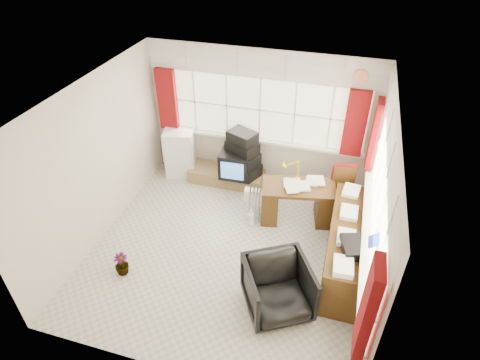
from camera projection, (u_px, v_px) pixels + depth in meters
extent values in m
plane|color=beige|center=(227.00, 250.00, 6.18)|extent=(4.00, 4.00, 0.00)
plane|color=beige|center=(260.00, 120.00, 7.01)|extent=(4.00, 0.00, 4.00)
plane|color=beige|center=(161.00, 302.00, 3.89)|extent=(4.00, 0.00, 4.00)
plane|color=beige|center=(96.00, 162.00, 5.91)|extent=(0.00, 4.00, 4.00)
plane|color=beige|center=(377.00, 211.00, 5.00)|extent=(0.00, 4.00, 4.00)
plane|color=white|center=(222.00, 100.00, 4.72)|extent=(4.00, 4.00, 0.00)
plane|color=beige|center=(260.00, 110.00, 6.88)|extent=(3.60, 0.00, 3.60)
cube|color=white|center=(259.00, 140.00, 7.19)|extent=(3.70, 0.12, 0.05)
cube|color=white|center=(195.00, 102.00, 7.14)|extent=(0.03, 0.02, 1.10)
cube|color=white|center=(227.00, 106.00, 7.01)|extent=(0.03, 0.02, 1.10)
cube|color=white|center=(260.00, 110.00, 6.87)|extent=(0.03, 0.02, 1.10)
cube|color=white|center=(295.00, 114.00, 6.73)|extent=(0.03, 0.02, 1.10)
cube|color=white|center=(331.00, 119.00, 6.60)|extent=(0.03, 0.02, 1.10)
plane|color=beige|center=(379.00, 199.00, 4.89)|extent=(0.00, 3.60, 3.60)
cube|color=white|center=(366.00, 233.00, 5.23)|extent=(0.12, 3.70, 0.05)
cube|color=white|center=(376.00, 271.00, 3.95)|extent=(0.02, 0.03, 1.10)
cube|color=white|center=(377.00, 231.00, 4.42)|extent=(0.02, 0.03, 1.10)
cube|color=white|center=(378.00, 198.00, 4.89)|extent=(0.02, 0.03, 1.10)
cube|color=white|center=(378.00, 172.00, 5.36)|extent=(0.02, 0.03, 1.10)
cube|color=white|center=(379.00, 149.00, 5.82)|extent=(0.02, 0.03, 1.10)
cube|color=maroon|center=(167.00, 100.00, 7.20)|extent=(0.35, 0.10, 1.15)
cube|color=maroon|center=(355.00, 124.00, 6.45)|extent=(0.35, 0.10, 1.15)
cube|color=maroon|center=(374.00, 135.00, 6.15)|extent=(0.10, 0.35, 1.15)
cube|color=maroon|center=(368.00, 310.00, 3.58)|extent=(0.10, 0.35, 1.15)
cube|color=white|center=(261.00, 65.00, 6.40)|extent=(3.95, 0.08, 0.48)
cube|color=white|center=(391.00, 142.00, 4.42)|extent=(0.08, 3.95, 0.48)
cube|color=#523513|center=(299.00, 188.00, 6.41)|extent=(1.26, 0.80, 0.05)
cube|color=#523513|center=(270.00, 203.00, 6.63)|extent=(0.37, 0.56, 0.62)
cube|color=#523513|center=(325.00, 205.00, 6.57)|extent=(0.37, 0.56, 0.62)
cube|color=white|center=(299.00, 186.00, 6.38)|extent=(0.25, 0.30, 0.02)
cube|color=white|center=(299.00, 186.00, 6.38)|extent=(0.25, 0.30, 0.02)
cube|color=white|center=(299.00, 185.00, 6.38)|extent=(0.25, 0.30, 0.02)
cube|color=white|center=(299.00, 185.00, 6.38)|extent=(0.25, 0.30, 0.02)
cube|color=white|center=(299.00, 185.00, 6.38)|extent=(0.25, 0.30, 0.02)
cube|color=white|center=(299.00, 185.00, 6.37)|extent=(0.25, 0.30, 0.02)
cylinder|color=yellow|center=(297.00, 179.00, 6.53)|extent=(0.09, 0.09, 0.02)
cylinder|color=yellow|center=(298.00, 171.00, 6.43)|extent=(0.02, 0.02, 0.34)
cone|color=yellow|center=(299.00, 164.00, 6.35)|extent=(0.15, 0.13, 0.14)
cube|color=black|center=(339.00, 217.00, 6.78)|extent=(0.49, 0.49, 0.04)
cylinder|color=silver|center=(341.00, 208.00, 6.65)|extent=(0.05, 0.05, 0.46)
cube|color=#523513|center=(343.00, 197.00, 6.52)|extent=(0.47, 0.46, 0.05)
cube|color=#523513|center=(343.00, 177.00, 6.53)|extent=(0.35, 0.13, 0.44)
cube|color=maroon|center=(343.00, 176.00, 6.52)|extent=(0.39, 0.15, 0.46)
imported|color=black|center=(278.00, 288.00, 5.12)|extent=(1.10, 1.11, 0.75)
cube|color=white|center=(258.00, 215.00, 6.79)|extent=(0.40, 0.21, 0.08)
cube|color=white|center=(249.00, 201.00, 6.64)|extent=(0.04, 0.12, 0.49)
cube|color=white|center=(252.00, 201.00, 6.64)|extent=(0.04, 0.12, 0.49)
cube|color=white|center=(255.00, 202.00, 6.63)|extent=(0.04, 0.12, 0.49)
cube|color=white|center=(259.00, 202.00, 6.63)|extent=(0.04, 0.12, 0.49)
cube|color=white|center=(262.00, 202.00, 6.62)|extent=(0.04, 0.12, 0.49)
cube|color=white|center=(266.00, 203.00, 6.61)|extent=(0.04, 0.12, 0.49)
cube|color=white|center=(269.00, 203.00, 6.61)|extent=(0.04, 0.12, 0.49)
cube|color=#523513|center=(345.00, 246.00, 5.73)|extent=(0.50, 2.00, 0.75)
cube|color=white|center=(343.00, 266.00, 4.86)|extent=(0.24, 0.32, 0.10)
cube|color=white|center=(347.00, 237.00, 5.28)|extent=(0.24, 0.32, 0.10)
cube|color=white|center=(349.00, 211.00, 5.69)|extent=(0.24, 0.32, 0.10)
cube|color=white|center=(352.00, 190.00, 6.11)|extent=(0.24, 0.32, 0.10)
cube|color=black|center=(354.00, 247.00, 5.10)|extent=(0.41, 0.47, 0.13)
cube|color=olive|center=(227.00, 176.00, 7.58)|extent=(1.40, 0.50, 0.25)
cube|color=black|center=(236.00, 163.00, 7.25)|extent=(0.56, 0.51, 0.49)
cube|color=#4C82D7|center=(232.00, 171.00, 7.05)|extent=(0.41, 0.04, 0.33)
cube|color=black|center=(242.00, 168.00, 7.36)|extent=(0.75, 0.63, 0.23)
cube|color=black|center=(242.00, 158.00, 7.23)|extent=(0.69, 0.59, 0.22)
cube|color=black|center=(242.00, 147.00, 7.10)|extent=(0.64, 0.55, 0.21)
cube|color=black|center=(242.00, 137.00, 6.98)|extent=(0.58, 0.51, 0.20)
cube|color=white|center=(181.00, 151.00, 7.65)|extent=(0.66, 0.66, 0.93)
cube|color=silver|center=(191.00, 153.00, 7.34)|extent=(0.03, 0.03, 0.49)
imported|color=white|center=(251.00, 217.00, 6.58)|extent=(0.14, 0.14, 0.31)
imported|color=#7FBEB2|center=(262.00, 217.00, 6.67)|extent=(0.10, 0.11, 0.20)
imported|color=black|center=(122.00, 264.00, 5.71)|extent=(0.25, 0.25, 0.36)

